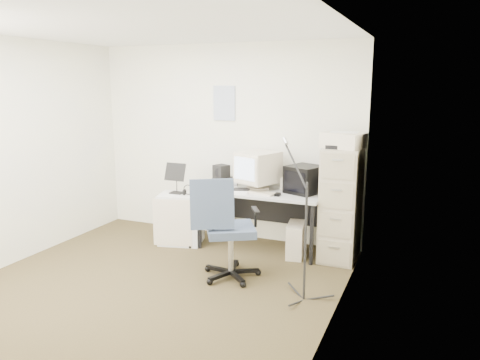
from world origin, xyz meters
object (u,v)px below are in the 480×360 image
at_px(filing_cabinet, 341,204).
at_px(side_cart, 181,218).
at_px(office_chair, 231,228).
at_px(desk, 262,220).

height_order(filing_cabinet, side_cart, filing_cabinet).
xyz_separation_m(office_chair, side_cart, (-1.02, 0.75, -0.22)).
xyz_separation_m(filing_cabinet, office_chair, (-0.94, -0.99, -0.11)).
bearing_deg(filing_cabinet, side_cart, -173.19).
relative_size(desk, office_chair, 1.39).
bearing_deg(desk, office_chair, -89.54).
relative_size(filing_cabinet, office_chair, 1.20).
bearing_deg(office_chair, desk, 60.35).
xyz_separation_m(filing_cabinet, desk, (-0.95, -0.03, -0.29)).
bearing_deg(filing_cabinet, office_chair, -133.66).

